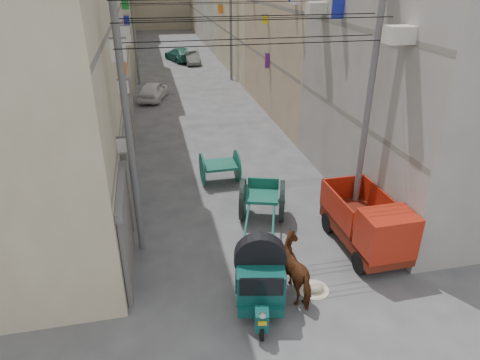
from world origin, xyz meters
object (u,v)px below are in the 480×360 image
object	(u,v)px
tonga_cart	(262,200)
horse	(299,269)
feed_sack	(314,286)
distant_car_grey	(192,57)
mini_truck	(371,230)
distant_car_green	(180,54)
auto_rickshaw	(260,275)
distant_car_white	(153,91)
second_cart	(220,167)

from	to	relation	value
tonga_cart	horse	distance (m)	3.91
feed_sack	distant_car_grey	size ratio (longest dim) A/B	0.15
mini_truck	distant_car_green	bearing A→B (deg)	94.00
auto_rickshaw	mini_truck	distance (m)	4.06
tonga_cart	mini_truck	xyz separation A→B (m)	(2.65, -2.77, 0.15)
feed_sack	distant_car_white	bearing A→B (deg)	100.16
auto_rickshaw	distant_car_green	xyz separation A→B (m)	(0.86, 33.89, -0.33)
tonga_cart	distant_car_grey	xyz separation A→B (m)	(0.72, 28.29, -0.18)
auto_rickshaw	tonga_cart	xyz separation A→B (m)	(1.17, 4.15, -0.19)
auto_rickshaw	distant_car_green	size ratio (longest dim) A/B	0.55
distant_car_white	distant_car_green	xyz separation A→B (m)	(2.92, 13.27, 0.02)
tonga_cart	distant_car_white	xyz separation A→B (m)	(-3.23, 16.46, -0.15)
tonga_cart	horse	world-z (taller)	horse
feed_sack	distant_car_green	size ratio (longest dim) A/B	0.12
distant_car_white	distant_car_grey	bearing A→B (deg)	-91.62
feed_sack	distant_car_white	size ratio (longest dim) A/B	0.15
second_cart	distant_car_white	bearing A→B (deg)	98.61
distant_car_white	distant_car_grey	distance (m)	12.47
auto_rickshaw	mini_truck	bearing A→B (deg)	31.63
distant_car_white	second_cart	bearing A→B (deg)	116.49
tonga_cart	mini_truck	size ratio (longest dim) A/B	1.01
distant_car_green	auto_rickshaw	bearing A→B (deg)	70.59
tonga_cart	distant_car_grey	bearing A→B (deg)	106.11
tonga_cart	horse	xyz separation A→B (m)	(-0.02, -3.91, -0.01)
tonga_cart	distant_car_green	distance (m)	29.73
distant_car_grey	distant_car_green	world-z (taller)	distant_car_green
distant_car_green	horse	bearing A→B (deg)	72.54
tonga_cart	second_cart	distance (m)	3.29
mini_truck	tonga_cart	bearing A→B (deg)	132.49
tonga_cart	feed_sack	distance (m)	4.03
auto_rickshaw	mini_truck	world-z (taller)	mini_truck
second_cart	mini_truck	bearing A→B (deg)	-59.70
auto_rickshaw	distant_car_grey	bearing A→B (deg)	98.40
second_cart	horse	size ratio (longest dim) A/B	0.87
auto_rickshaw	tonga_cart	size ratio (longest dim) A/B	0.69
tonga_cart	feed_sack	bearing A→B (deg)	-66.24
tonga_cart	second_cart	world-z (taller)	tonga_cart
second_cart	distant_car_white	world-z (taller)	second_cart
mini_truck	horse	world-z (taller)	mini_truck
auto_rickshaw	feed_sack	world-z (taller)	auto_rickshaw
auto_rickshaw	second_cart	distance (m)	7.31
mini_truck	feed_sack	distance (m)	2.63
distant_car_white	distant_car_green	distance (m)	13.59
auto_rickshaw	distant_car_grey	xyz separation A→B (m)	(1.89, 32.44, -0.37)
mini_truck	horse	size ratio (longest dim) A/B	1.93
tonga_cart	distant_car_grey	world-z (taller)	tonga_cart
mini_truck	distant_car_grey	world-z (taller)	mini_truck
feed_sack	distant_car_green	world-z (taller)	distant_car_green
second_cart	horse	world-z (taller)	horse
mini_truck	distant_car_grey	xyz separation A→B (m)	(-1.93, 31.06, -0.33)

